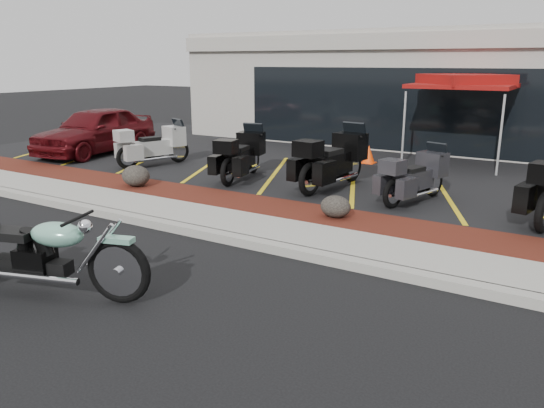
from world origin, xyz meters
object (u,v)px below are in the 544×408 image
Objects in this scene: hero_cruiser at (118,261)px; popup_canopy at (465,83)px; traffic_cone at (369,154)px; touring_white at (178,141)px; parked_car at (95,130)px.

popup_canopy reaches higher than hero_cruiser.
traffic_cone is 3.27m from popup_canopy.
touring_white reaches higher than traffic_cone.
popup_canopy is (2.20, 1.34, 2.01)m from traffic_cone.
hero_cruiser is 6.40× the size of traffic_cone.
popup_canopy is (10.25, 4.23, 1.53)m from parked_car.
hero_cruiser is 11.18m from parked_car.
parked_car is 8.57m from traffic_cone.
traffic_cone is at bearing 75.87° from hero_cruiser.
touring_white reaches higher than hero_cruiser.
traffic_cone is 0.16× the size of popup_canopy.
touring_white is 0.69× the size of popup_canopy.
traffic_cone is at bearing 13.76° from parked_car.
traffic_cone is at bearing -40.77° from touring_white.
traffic_cone is (-0.55, 10.04, -0.17)m from hero_cruiser.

